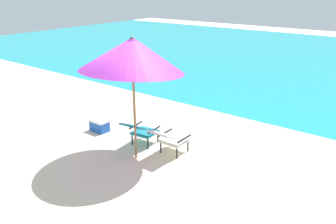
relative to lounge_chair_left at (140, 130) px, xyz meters
name	(u,v)px	position (x,y,z in m)	size (l,w,h in m)	color
ground_plane	(234,103)	(0.36, 4.00, -0.40)	(40.00, 40.00, 0.00)	beige
ocean_band	(308,60)	(0.36, 12.03, -0.40)	(40.00, 18.00, 0.01)	teal
lounge_chair_left	(140,130)	(0.00, 0.00, 0.00)	(0.63, 0.93, 0.68)	teal
lounge_chair_right	(170,138)	(0.79, 0.05, 0.00)	(0.55, 0.87, 0.68)	silver
beach_umbrella_center	(132,55)	(0.28, -0.48, 1.83)	(2.12, 2.17, 2.66)	olive
cooler_box	(99,125)	(-1.40, 0.01, -0.24)	(0.48, 0.33, 0.32)	#194CA5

